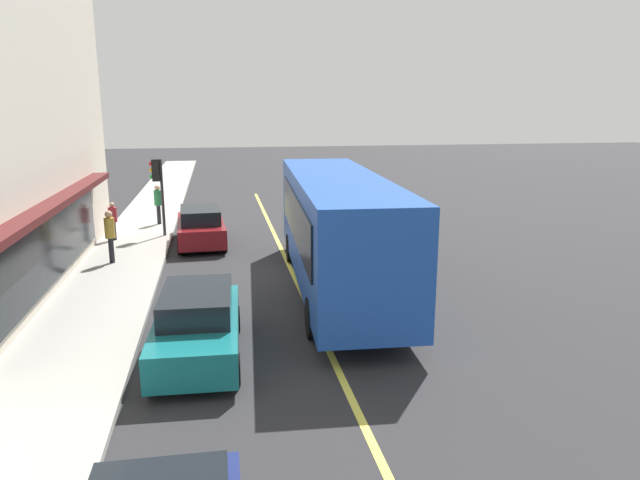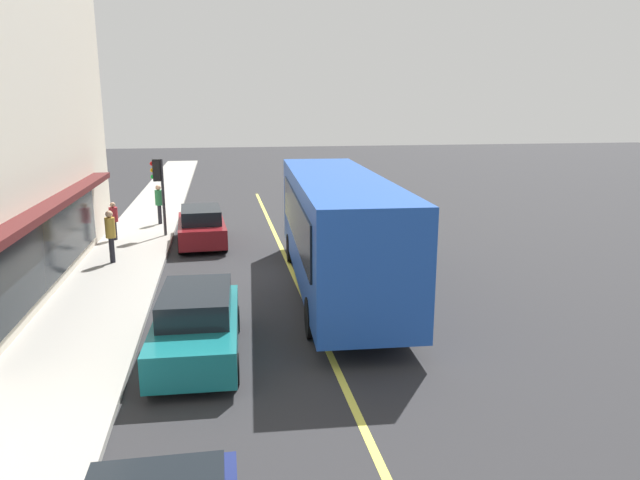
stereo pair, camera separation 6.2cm
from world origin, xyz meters
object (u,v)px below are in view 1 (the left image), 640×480
bus (337,226)px  traffic_light (157,179)px  car_maroon (201,226)px  pedestrian_waiting (113,218)px  car_teal (197,325)px  pedestrian_mid_block (158,200)px  pedestrian_at_corner (110,231)px

bus → traffic_light: (8.07, 5.88, 0.55)m
bus → car_maroon: bearing=31.7°
traffic_light → pedestrian_waiting: size_ratio=2.07×
traffic_light → car_maroon: traffic_light is taller
car_teal → pedestrian_waiting: pedestrian_waiting is taller
car_maroon → traffic_light: bearing=52.4°
car_teal → car_maroon: bearing=0.8°
pedestrian_mid_block → pedestrian_at_corner: size_ratio=0.98×
pedestrian_at_corner → bus: bearing=-118.7°
bus → pedestrian_at_corner: bus is taller
traffic_light → car_teal: bearing=-171.4°
car_maroon → pedestrian_at_corner: bearing=133.5°
car_maroon → pedestrian_mid_block: bearing=27.4°
pedestrian_mid_block → pedestrian_waiting: pedestrian_mid_block is taller
pedestrian_at_corner → pedestrian_mid_block: bearing=-8.6°
traffic_light → pedestrian_mid_block: bearing=6.4°
car_maroon → pedestrian_waiting: pedestrian_waiting is taller
traffic_light → pedestrian_waiting: (-0.50, 1.79, -1.46)m
traffic_light → car_teal: size_ratio=0.73×
car_maroon → pedestrian_at_corner: 4.16m
pedestrian_at_corner → pedestrian_waiting: (3.64, 0.50, -0.20)m
car_teal → pedestrian_at_corner: 8.66m
bus → traffic_light: bearing=36.1°
car_maroon → pedestrian_mid_block: (3.83, 1.98, 0.50)m
bus → car_maroon: bus is taller
traffic_light → car_maroon: 2.79m
pedestrian_at_corner → pedestrian_waiting: bearing=7.8°
traffic_light → pedestrian_mid_block: 2.85m
bus → pedestrian_at_corner: bearing=61.3°
bus → pedestrian_at_corner: size_ratio=6.11×
car_maroon → pedestrian_waiting: 3.60m
pedestrian_at_corner → traffic_light: bearing=-17.3°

